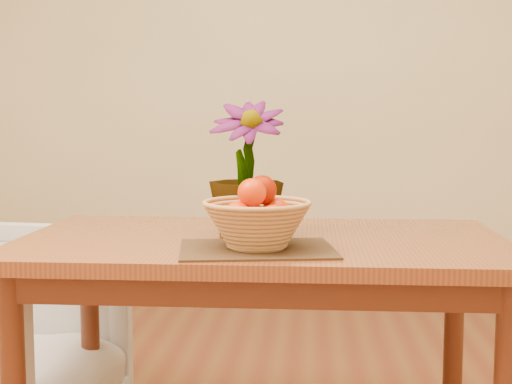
{
  "coord_description": "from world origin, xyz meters",
  "views": [
    {
      "loc": [
        0.14,
        -1.74,
        1.1
      ],
      "look_at": [
        -0.01,
        0.15,
        0.9
      ],
      "focal_mm": 50.0,
      "sensor_mm": 36.0,
      "label": 1
    }
  ],
  "objects": [
    {
      "name": "orange_pile",
      "position": [
        0.0,
        0.1,
        0.87
      ],
      "size": [
        0.17,
        0.17,
        0.14
      ],
      "rotation": [
        0.0,
        0.0,
        0.14
      ],
      "color": "red",
      "rests_on": "wicker_basket"
    },
    {
      "name": "wall_back",
      "position": [
        0.0,
        2.25,
        1.35
      ],
      "size": [
        4.0,
        0.02,
        2.7
      ],
      "primitive_type": "cube",
      "color": "#FEEEC1",
      "rests_on": "floor"
    },
    {
      "name": "table",
      "position": [
        0.0,
        0.3,
        0.66
      ],
      "size": [
        1.4,
        0.8,
        0.75
      ],
      "color": "brown",
      "rests_on": "floor"
    },
    {
      "name": "wicker_basket",
      "position": [
        0.0,
        0.1,
        0.81
      ],
      "size": [
        0.29,
        0.29,
        0.12
      ],
      "color": "#B17E4A",
      "rests_on": "placemat"
    },
    {
      "name": "placemat",
      "position": [
        0.0,
        0.1,
        0.75
      ],
      "size": [
        0.44,
        0.36,
        0.01
      ],
      "primitive_type": "cube",
      "rotation": [
        0.0,
        0.0,
        0.15
      ],
      "color": "#3D2816",
      "rests_on": "table"
    },
    {
      "name": "potted_plant",
      "position": [
        -0.05,
        0.32,
        0.95
      ],
      "size": [
        0.22,
        0.22,
        0.4
      ],
      "primitive_type": "imported",
      "rotation": [
        0.0,
        0.0,
        -0.01
      ],
      "color": "#1F4914",
      "rests_on": "table"
    }
  ]
}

